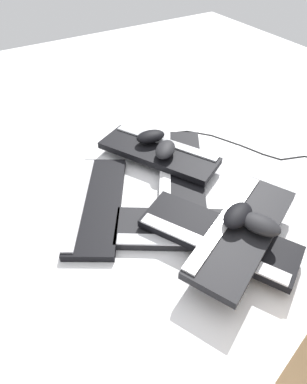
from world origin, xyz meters
name	(u,v)px	position (x,y,z in m)	size (l,w,h in m)	color
ground_plane	(138,195)	(0.00, 0.00, 0.00)	(3.20, 3.20, 0.00)	white
keyboard_0	(190,230)	(0.23, 0.05, 0.01)	(0.37, 0.45, 0.03)	black
keyboard_1	(180,167)	(-0.04, 0.20, 0.01)	(0.45, 0.37, 0.03)	black
keyboard_2	(97,203)	(-0.02, -0.14, 0.01)	(0.45, 0.36, 0.03)	black
keyboard_3	(159,152)	(-0.12, 0.16, 0.04)	(0.46, 0.34, 0.03)	black
keyboard_4	(218,237)	(0.31, 0.08, 0.04)	(0.46, 0.34, 0.03)	black
keyboard_5	(242,231)	(0.35, 0.13, 0.07)	(0.32, 0.46, 0.03)	black
mouse_0	(165,149)	(-0.08, 0.16, 0.08)	(0.11, 0.07, 0.04)	black
mouse_1	(260,224)	(0.37, 0.16, 0.11)	(0.11, 0.07, 0.04)	black
mouse_2	(238,215)	(0.32, 0.13, 0.11)	(0.11, 0.07, 0.04)	black
mouse_3	(151,136)	(-0.18, 0.16, 0.08)	(0.11, 0.07, 0.04)	black
cable_0	(246,148)	(-0.01, 0.49, 0.00)	(0.63, 0.54, 0.01)	black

